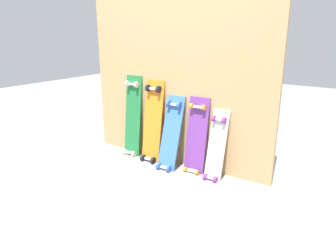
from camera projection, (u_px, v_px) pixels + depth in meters
name	position (u px, v px, depth m)	size (l,w,h in m)	color
ground_plane	(172.00, 163.00, 3.32)	(12.00, 12.00, 0.00)	gray
plywood_wall_panel	(176.00, 84.00, 3.13)	(2.06, 0.04, 1.66)	tan
skateboard_green	(133.00, 119.00, 3.46)	(0.20, 0.17, 0.95)	#1E7238
skateboard_orange	(152.00, 124.00, 3.29)	(0.22, 0.21, 0.92)	orange
skateboard_blue	(170.00, 136.00, 3.14)	(0.20, 0.29, 0.79)	#386BAD
skateboard_purple	(196.00, 139.00, 3.05)	(0.21, 0.18, 0.81)	#6B338C
skateboard_white	(216.00, 149.00, 2.91)	(0.17, 0.23, 0.72)	silver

